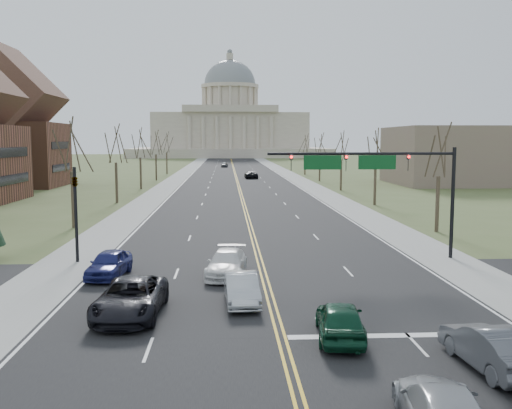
{
  "coord_description": "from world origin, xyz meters",
  "views": [
    {
      "loc": [
        -2.12,
        -22.34,
        7.64
      ],
      "look_at": [
        0.06,
        18.74,
        3.0
      ],
      "focal_mm": 40.0,
      "sensor_mm": 36.0,
      "label": 1
    }
  ],
  "objects": [
    {
      "name": "tree_l_3",
      "position": [
        -15.5,
        88.0,
        6.94
      ],
      "size": [
        3.96,
        3.96,
        9.0
      ],
      "color": "#3B2F23",
      "rests_on": "ground"
    },
    {
      "name": "tree_l_2",
      "position": [
        -15.5,
        68.0,
        6.94
      ],
      "size": [
        3.96,
        3.96,
        9.0
      ],
      "color": "#3B2F23",
      "rests_on": "ground"
    },
    {
      "name": "edge_line_right",
      "position": [
        9.8,
        110.0,
        0.01
      ],
      "size": [
        0.15,
        380.0,
        0.01
      ],
      "primitive_type": "cube",
      "color": "silver",
      "rests_on": "road"
    },
    {
      "name": "capitol",
      "position": [
        0.0,
        249.91,
        14.2
      ],
      "size": [
        90.0,
        60.0,
        50.0
      ],
      "color": "beige",
      "rests_on": "ground"
    },
    {
      "name": "car_nb_inner_lead",
      "position": [
        2.25,
        -1.24,
        0.76
      ],
      "size": [
        2.23,
        4.54,
        1.49
      ],
      "primitive_type": "imported",
      "rotation": [
        0.0,
        0.0,
        3.03
      ],
      "color": "#0D3B25",
      "rests_on": "road"
    },
    {
      "name": "car_far_sb",
      "position": [
        -2.5,
        140.3,
        0.73
      ],
      "size": [
        2.05,
        4.35,
        1.44
      ],
      "primitive_type": "imported",
      "rotation": [
        0.0,
        0.0,
        -0.08
      ],
      "color": "#575A5F",
      "rests_on": "road"
    },
    {
      "name": "sidewalk_right",
      "position": [
        12.0,
        110.0,
        0.01
      ],
      "size": [
        4.0,
        380.0,
        0.03
      ],
      "primitive_type": "cube",
      "color": "gray",
      "rests_on": "ground"
    },
    {
      "name": "ground",
      "position": [
        0.0,
        0.0,
        0.0
      ],
      "size": [
        600.0,
        600.0,
        0.0
      ],
      "primitive_type": "plane",
      "color": "#45562B",
      "rests_on": "ground"
    },
    {
      "name": "tree_r_3",
      "position": [
        15.5,
        84.0,
        6.55
      ],
      "size": [
        3.74,
        3.74,
        8.5
      ],
      "color": "#3B2F23",
      "rests_on": "ground"
    },
    {
      "name": "signal_left",
      "position": [
        -11.5,
        13.5,
        3.71
      ],
      "size": [
        0.32,
        0.36,
        6.0
      ],
      "color": "black",
      "rests_on": "ground"
    },
    {
      "name": "tree_r_2",
      "position": [
        15.5,
        64.0,
        6.55
      ],
      "size": [
        3.74,
        3.74,
        8.5
      ],
      "color": "#3B2F23",
      "rests_on": "ground"
    },
    {
      "name": "signal_mast",
      "position": [
        7.45,
        13.5,
        5.76
      ],
      "size": [
        12.12,
        0.44,
        7.2
      ],
      "color": "black",
      "rests_on": "ground"
    },
    {
      "name": "car_far_nb",
      "position": [
        2.97,
        92.28,
        0.74
      ],
      "size": [
        2.66,
        5.37,
        1.47
      ],
      "primitive_type": "imported",
      "rotation": [
        0.0,
        0.0,
        3.19
      ],
      "color": "black",
      "rests_on": "road"
    },
    {
      "name": "tree_l_4",
      "position": [
        -15.5,
        108.0,
        6.94
      ],
      "size": [
        3.96,
        3.96,
        9.0
      ],
      "color": "#3B2F23",
      "rests_on": "ground"
    },
    {
      "name": "road",
      "position": [
        0.0,
        110.0,
        0.01
      ],
      "size": [
        20.0,
        380.0,
        0.01
      ],
      "primitive_type": "cube",
      "color": "black",
      "rests_on": "ground"
    },
    {
      "name": "tree_r_1",
      "position": [
        15.5,
        44.0,
        6.55
      ],
      "size": [
        3.74,
        3.74,
        8.5
      ],
      "color": "#3B2F23",
      "rests_on": "ground"
    },
    {
      "name": "tree_r_0",
      "position": [
        15.5,
        24.0,
        6.55
      ],
      "size": [
        3.74,
        3.74,
        8.5
      ],
      "color": "#3B2F23",
      "rests_on": "ground"
    },
    {
      "name": "bldg_right_mass",
      "position": [
        40.0,
        76.0,
        5.0
      ],
      "size": [
        25.0,
        20.0,
        10.0
      ],
      "primitive_type": "cube",
      "color": "#785F55",
      "rests_on": "ground"
    },
    {
      "name": "cross_road",
      "position": [
        0.0,
        6.0,
        0.01
      ],
      "size": [
        120.0,
        14.0,
        0.01
      ],
      "primitive_type": "cube",
      "color": "black",
      "rests_on": "ground"
    },
    {
      "name": "tree_r_4",
      "position": [
        15.5,
        104.0,
        6.55
      ],
      "size": [
        3.74,
        3.74,
        8.5
      ],
      "color": "#3B2F23",
      "rests_on": "ground"
    },
    {
      "name": "car_sb_inner_second",
      "position": [
        -2.09,
        9.26,
        0.73
      ],
      "size": [
        2.64,
        5.2,
        1.45
      ],
      "primitive_type": "imported",
      "rotation": [
        0.0,
        0.0,
        -0.13
      ],
      "color": "silver",
      "rests_on": "road"
    },
    {
      "name": "bldg_left_far",
      "position": [
        -38.0,
        74.0,
        9.54
      ],
      "size": [
        17.1,
        14.28,
        23.25
      ],
      "color": "brown",
      "rests_on": "ground"
    },
    {
      "name": "car_sb_outer_lead",
      "position": [
        -6.3,
        2.1,
        0.82
      ],
      "size": [
        2.89,
        5.88,
        1.61
      ],
      "primitive_type": "imported",
      "rotation": [
        0.0,
        0.0,
        -0.04
      ],
      "color": "black",
      "rests_on": "road"
    },
    {
      "name": "car_sb_inner_lead",
      "position": [
        -1.41,
        3.76,
        0.72
      ],
      "size": [
        1.71,
        4.36,
        1.41
      ],
      "primitive_type": "imported",
      "rotation": [
        0.0,
        0.0,
        0.05
      ],
      "color": "#AAAEB3",
      "rests_on": "road"
    },
    {
      "name": "edge_line_left",
      "position": [
        -9.8,
        110.0,
        0.01
      ],
      "size": [
        0.15,
        380.0,
        0.01
      ],
      "primitive_type": "cube",
      "color": "silver",
      "rests_on": "road"
    },
    {
      "name": "stop_bar",
      "position": [
        5.0,
        -1.0,
        0.01
      ],
      "size": [
        9.5,
        0.5,
        0.01
      ],
      "primitive_type": "cube",
      "color": "silver",
      "rests_on": "road"
    },
    {
      "name": "tree_l_0",
      "position": [
        -15.5,
        28.0,
        6.94
      ],
      "size": [
        3.96,
        3.96,
        9.0
      ],
      "color": "#3B2F23",
      "rests_on": "ground"
    },
    {
      "name": "sidewalk_left",
      "position": [
        -12.0,
        110.0,
        0.01
      ],
      "size": [
        4.0,
        380.0,
        0.03
      ],
      "primitive_type": "cube",
      "color": "gray",
      "rests_on": "ground"
    },
    {
      "name": "tree_l_1",
      "position": [
        -15.5,
        48.0,
        6.94
      ],
      "size": [
        3.96,
        3.96,
        9.0
      ],
      "color": "#3B2F23",
      "rests_on": "ground"
    },
    {
      "name": "car_sb_outer_second",
      "position": [
        -8.68,
        9.38,
        0.77
      ],
      "size": [
        2.26,
        4.61,
        1.51
      ],
      "primitive_type": "imported",
      "rotation": [
        0.0,
        0.0,
        -0.11
      ],
      "color": "navy",
      "rests_on": "road"
    },
    {
      "name": "center_line",
      "position": [
        0.0,
        110.0,
        0.01
      ],
      "size": [
        0.42,
        380.0,
        0.01
      ],
      "primitive_type": "cube",
      "color": "gold",
      "rests_on": "road"
    },
    {
      "name": "car_nb_outer_lead",
      "position": [
        6.71,
        -4.37,
        0.76
      ],
      "size": [
        2.02,
        4.69,
        1.5
      ],
      "primitive_type": "imported",
      "rotation": [
        0.0,
        0.0,
        3.24
      ],
      "color": "#4D4F54",
      "rests_on": "road"
    }
  ]
}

